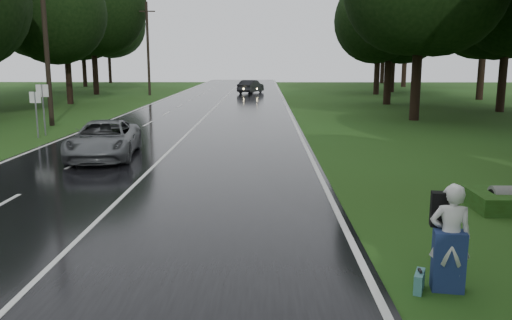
{
  "coord_description": "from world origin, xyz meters",
  "views": [
    {
      "loc": [
        3.95,
        -10.98,
        3.8
      ],
      "look_at": [
        3.74,
        3.02,
        1.1
      ],
      "focal_mm": 36.53,
      "sensor_mm": 36.0,
      "label": 1
    }
  ],
  "objects": [
    {
      "name": "tree_left_e",
      "position": [
        -13.01,
        34.44,
        0.0
      ],
      "size": [
        8.5,
        8.5,
        13.27
      ],
      "primitive_type": null,
      "color": "black",
      "rests_on": "ground"
    },
    {
      "name": "hitchhiker",
      "position": [
        7.03,
        -2.73,
        0.85
      ],
      "size": [
        0.74,
        0.68,
        1.84
      ],
      "color": "silver",
      "rests_on": "ground"
    },
    {
      "name": "tree_left_f",
      "position": [
        -14.76,
        47.17,
        0.0
      ],
      "size": [
        10.66,
        10.66,
        16.66
      ],
      "primitive_type": null,
      "color": "black",
      "rests_on": "ground"
    },
    {
      "name": "lane_center",
      "position": [
        0.0,
        20.0,
        0.04
      ],
      "size": [
        0.12,
        140.0,
        0.01
      ],
      "primitive_type": "cube",
      "color": "silver",
      "rests_on": "road"
    },
    {
      "name": "tree_right_e",
      "position": [
        14.61,
        34.44,
        0.0
      ],
      "size": [
        8.55,
        8.55,
        13.36
      ],
      "primitive_type": null,
      "color": "black",
      "rests_on": "ground"
    },
    {
      "name": "far_car",
      "position": [
        2.44,
        49.06,
        0.79
      ],
      "size": [
        3.05,
        4.8,
        1.49
      ],
      "primitive_type": "imported",
      "rotation": [
        0.0,
        0.0,
        2.79
      ],
      "color": "black",
      "rests_on": "road"
    },
    {
      "name": "road",
      "position": [
        0.0,
        20.0,
        0.02
      ],
      "size": [
        12.0,
        140.0,
        0.04
      ],
      "primitive_type": "cube",
      "color": "black",
      "rests_on": "ground"
    },
    {
      "name": "tree_right_d",
      "position": [
        13.56,
        22.39,
        0.0
      ],
      "size": [
        9.56,
        9.56,
        14.94
      ],
      "primitive_type": null,
      "color": "black",
      "rests_on": "ground"
    },
    {
      "name": "utility_pole_far",
      "position": [
        -8.5,
        45.83,
        0.0
      ],
      "size": [
        1.8,
        0.28,
        9.82
      ],
      "primitive_type": null,
      "color": "black",
      "rests_on": "ground"
    },
    {
      "name": "tree_right_f",
      "position": [
        16.48,
        47.72,
        0.0
      ],
      "size": [
        8.64,
        8.64,
        13.49
      ],
      "primitive_type": null,
      "color": "black",
      "rests_on": "ground"
    },
    {
      "name": "ground",
      "position": [
        0.0,
        0.0,
        0.0
      ],
      "size": [
        160.0,
        160.0,
        0.0
      ],
      "primitive_type": "plane",
      "color": "#224815",
      "rests_on": "ground"
    },
    {
      "name": "grey_car",
      "position": [
        -2.28,
        8.96,
        0.75
      ],
      "size": [
        2.95,
        5.37,
        1.43
      ],
      "primitive_type": "imported",
      "rotation": [
        0.0,
        0.0,
        0.12
      ],
      "color": "#565A5C",
      "rests_on": "road"
    },
    {
      "name": "road_sign_a",
      "position": [
        -7.2,
        14.29,
        0.0
      ],
      "size": [
        0.55,
        0.1,
        2.27
      ],
      "primitive_type": null,
      "color": "white",
      "rests_on": "ground"
    },
    {
      "name": "utility_pole_mid",
      "position": [
        -8.5,
        19.23,
        0.0
      ],
      "size": [
        1.8,
        0.28,
        10.95
      ],
      "primitive_type": null,
      "color": "black",
      "rests_on": "ground"
    },
    {
      "name": "suitcase",
      "position": [
        6.55,
        -2.8,
        0.17
      ],
      "size": [
        0.3,
        0.48,
        0.33
      ],
      "primitive_type": "cube",
      "rotation": [
        0.0,
        0.0,
        5.89
      ],
      "color": "teal",
      "rests_on": "ground"
    },
    {
      "name": "road_sign_b",
      "position": [
        -7.2,
        15.17,
        0.0
      ],
      "size": [
        0.62,
        0.1,
        2.58
      ],
      "primitive_type": null,
      "color": "white",
      "rests_on": "ground"
    }
  ]
}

